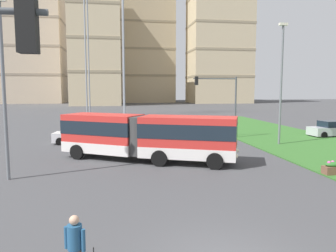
# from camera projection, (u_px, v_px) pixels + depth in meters

# --- Properties ---
(articulated_bus) EXTENTS (11.59, 7.54, 3.00)m
(articulated_bus) POSITION_uv_depth(u_px,v_px,m) (147.00, 136.00, 21.83)
(articulated_bus) COLOR red
(articulated_bus) RESTS_ON ground
(car_silver_hatch) EXTENTS (4.52, 2.28, 1.58)m
(car_silver_hatch) POSITION_uv_depth(u_px,v_px,m) (331.00, 129.00, 32.89)
(car_silver_hatch) COLOR #B7BABF
(car_silver_hatch) RESTS_ON ground
(car_white_van) EXTENTS (4.57, 2.41, 1.58)m
(car_white_van) POSITION_uv_depth(u_px,v_px,m) (79.00, 135.00, 28.84)
(car_white_van) COLOR silver
(car_white_van) RESTS_ON ground
(pedestrian_crossing) EXTENTS (0.53, 0.36, 1.74)m
(pedestrian_crossing) POSITION_uv_depth(u_px,v_px,m) (75.00, 245.00, 7.98)
(pedestrian_crossing) COLOR #4C4238
(pedestrian_crossing) RESTS_ON ground
(flower_planter_2) EXTENTS (1.10, 0.56, 0.74)m
(flower_planter_2) POSITION_uv_depth(u_px,v_px,m) (333.00, 168.00, 18.16)
(flower_planter_2) COLOR brown
(flower_planter_2) RESTS_ON grass_median
(traffic_light_far_right) EXTENTS (4.26, 0.28, 5.89)m
(traffic_light_far_right) POSITION_uv_depth(u_px,v_px,m) (222.00, 96.00, 31.34)
(traffic_light_far_right) COLOR #474C51
(traffic_light_far_right) RESTS_ON ground
(streetlight_left) EXTENTS (0.70, 0.28, 9.28)m
(streetlight_left) POSITION_uv_depth(u_px,v_px,m) (3.00, 82.00, 16.83)
(streetlight_left) COLOR slate
(streetlight_left) RESTS_ON ground
(streetlight_median) EXTENTS (0.70, 0.28, 10.10)m
(streetlight_median) POSITION_uv_depth(u_px,v_px,m) (281.00, 80.00, 27.50)
(streetlight_median) COLOR slate
(streetlight_median) RESTS_ON ground
(apartment_tower_west) EXTENTS (20.52, 19.01, 35.53)m
(apartment_tower_west) POSITION_uv_depth(u_px,v_px,m) (33.00, 50.00, 111.00)
(apartment_tower_west) COLOR #C6B299
(apartment_tower_west) RESTS_ON ground
(apartment_tower_westcentre) EXTENTS (14.36, 17.83, 36.32)m
(apartment_tower_westcentre) POSITION_uv_depth(u_px,v_px,m) (96.00, 43.00, 96.83)
(apartment_tower_westcentre) COLOR beige
(apartment_tower_westcentre) RESTS_ON ground
(apartment_tower_centre) EXTENTS (21.54, 16.55, 53.31)m
(apartment_tower_centre) POSITION_uv_depth(u_px,v_px,m) (142.00, 26.00, 116.61)
(apartment_tower_centre) COLOR tan
(apartment_tower_centre) RESTS_ON ground
(apartment_tower_eastcentre) EXTENTS (19.69, 15.19, 42.04)m
(apartment_tower_eastcentre) POSITION_uv_depth(u_px,v_px,m) (219.00, 40.00, 110.14)
(apartment_tower_eastcentre) COLOR beige
(apartment_tower_eastcentre) RESTS_ON ground
(transmission_pylon) EXTENTS (9.00, 6.24, 35.53)m
(transmission_pylon) POSITION_uv_depth(u_px,v_px,m) (104.00, 1.00, 54.54)
(transmission_pylon) COLOR gray
(transmission_pylon) RESTS_ON ground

